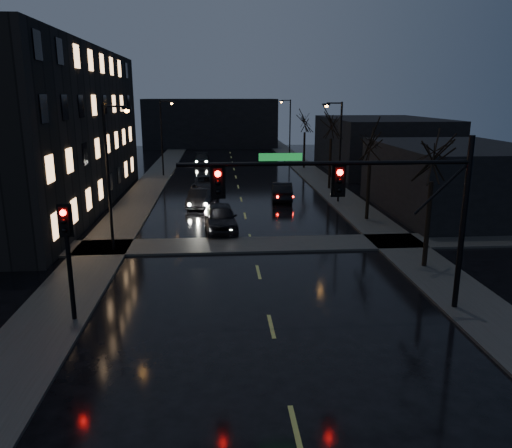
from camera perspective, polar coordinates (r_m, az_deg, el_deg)
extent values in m
cube|color=#2D2D2B|center=(45.40, -12.69, 3.44)|extent=(3.00, 140.00, 0.12)
cube|color=#2D2D2B|center=(46.10, 8.74, 3.79)|extent=(3.00, 140.00, 0.12)
cube|color=#2D2D2B|center=(28.93, -0.45, -2.38)|extent=(40.00, 3.00, 0.12)
cube|color=black|center=(41.85, -25.19, 9.75)|extent=(12.00, 30.00, 12.00)
cube|color=black|center=(39.65, 21.78, 4.79)|extent=(10.00, 14.00, 5.00)
cube|color=black|center=(60.42, 14.03, 8.83)|extent=(12.00, 18.00, 6.00)
cube|color=black|center=(87.26, -5.20, 11.43)|extent=(22.00, 10.00, 8.00)
cylinder|color=black|center=(21.05, 22.56, -0.21)|extent=(0.22, 0.22, 7.00)
cylinder|color=black|center=(18.73, 8.01, 6.87)|extent=(11.00, 0.16, 0.16)
cylinder|color=black|center=(20.31, 20.44, 3.83)|extent=(2.05, 0.10, 2.05)
cube|color=#0C591E|center=(18.41, 2.82, 7.65)|extent=(1.60, 0.04, 0.28)
cube|color=black|center=(18.39, -4.37, 4.79)|extent=(0.35, 0.28, 1.05)
sphere|color=#FF0705|center=(18.18, -4.39, 5.73)|extent=(0.22, 0.22, 0.22)
cube|color=black|center=(18.93, 9.43, 4.91)|extent=(0.35, 0.28, 1.05)
sphere|color=#FF0705|center=(18.73, 9.59, 5.83)|extent=(0.22, 0.22, 0.22)
cylinder|color=black|center=(19.97, -20.52, -4.65)|extent=(0.18, 0.18, 4.40)
cube|color=black|center=(19.49, -20.98, 0.36)|extent=(0.35, 0.28, 1.05)
sphere|color=#FF0705|center=(19.27, -21.20, 1.20)|extent=(0.22, 0.22, 0.22)
cylinder|color=black|center=(26.07, 19.01, -0.18)|extent=(0.24, 0.24, 4.40)
cylinder|color=black|center=(35.27, 12.69, 3.67)|extent=(0.24, 0.24, 4.12)
cylinder|color=black|center=(46.69, 8.46, 6.76)|extent=(0.24, 0.24, 4.68)
cylinder|color=black|center=(60.35, 5.53, 8.36)|extent=(0.24, 0.24, 4.29)
cylinder|color=black|center=(28.12, -16.51, 4.78)|extent=(0.16, 0.16, 8.00)
cylinder|color=black|center=(27.66, -15.85, 12.81)|extent=(1.20, 0.10, 0.10)
cube|color=black|center=(27.55, -14.58, 12.68)|extent=(0.50, 0.25, 0.15)
sphere|color=orange|center=(27.55, -14.57, 12.48)|extent=(0.28, 0.28, 0.28)
cylinder|color=black|center=(54.64, -10.72, 9.51)|extent=(0.16, 0.16, 8.00)
cylinder|color=black|center=(54.40, -10.27, 13.63)|extent=(1.20, 0.10, 0.10)
cube|color=black|center=(54.35, -9.61, 13.55)|extent=(0.50, 0.25, 0.15)
sphere|color=orange|center=(54.35, -9.61, 13.45)|extent=(0.28, 0.28, 0.28)
cylinder|color=black|center=(40.56, 9.57, 7.95)|extent=(0.16, 0.16, 8.00)
cylinder|color=black|center=(40.18, 8.95, 13.50)|extent=(1.20, 0.10, 0.10)
cube|color=black|center=(40.05, 8.08, 13.38)|extent=(0.50, 0.25, 0.15)
sphere|color=orange|center=(40.05, 8.08, 13.24)|extent=(0.28, 0.28, 0.28)
cylinder|color=black|center=(67.98, 3.90, 10.63)|extent=(0.16, 0.16, 8.00)
cylinder|color=black|center=(67.75, 3.44, 13.93)|extent=(1.20, 0.10, 0.10)
cube|color=black|center=(67.68, 2.92, 13.85)|extent=(0.50, 0.25, 0.15)
sphere|color=orange|center=(67.68, 2.92, 13.77)|extent=(0.28, 0.28, 0.28)
imported|color=black|center=(32.08, -4.09, 0.75)|extent=(2.29, 5.14, 1.72)
imported|color=black|center=(39.29, -6.58, 2.95)|extent=(1.90, 4.26, 1.36)
imported|color=black|center=(45.30, -5.70, 4.56)|extent=(2.70, 5.40, 1.47)
imported|color=black|center=(64.06, -6.21, 7.39)|extent=(1.96, 4.79, 1.39)
imported|color=black|center=(41.61, 2.95, 3.78)|extent=(1.98, 4.75, 1.53)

